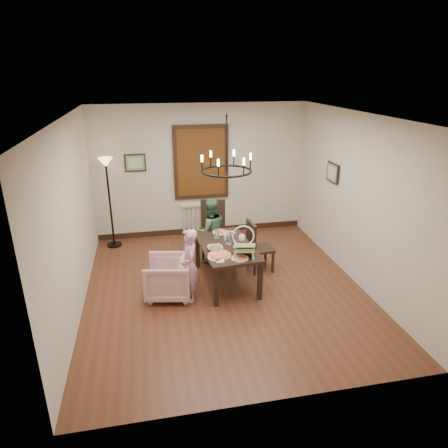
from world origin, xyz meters
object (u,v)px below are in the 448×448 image
object	(u,v)px
chair_right	(261,246)
baby_bouncer	(244,245)
floor_lamp	(110,204)
drinking_glass	(229,241)
elderly_woman	(190,271)
chair_far	(213,229)
armchair	(168,277)
dining_table	(226,250)
seated_man	(210,236)

from	to	relation	value
chair_right	baby_bouncer	bearing A→B (deg)	140.22
floor_lamp	drinking_glass	bearing A→B (deg)	-44.49
baby_bouncer	floor_lamp	xyz separation A→B (m)	(-2.16, 2.37, 0.04)
elderly_woman	drinking_glass	distance (m)	0.86
chair_far	chair_right	bearing A→B (deg)	-36.89
elderly_woman	armchair	bearing A→B (deg)	-119.01
dining_table	chair_right	bearing A→B (deg)	20.69
armchair	elderly_woman	world-z (taller)	elderly_woman
chair_right	seated_man	distance (m)	0.98
chair_far	floor_lamp	size ratio (longest dim) A/B	0.60
chair_far	floor_lamp	distance (m)	2.15
seated_man	drinking_glass	size ratio (longest dim) A/B	6.62
elderly_woman	dining_table	bearing A→B (deg)	120.90
baby_bouncer	drinking_glass	distance (m)	0.43
dining_table	chair_right	world-z (taller)	chair_right
chair_far	seated_man	distance (m)	0.29
dining_table	baby_bouncer	xyz separation A→B (m)	(0.19, -0.42, 0.25)
seated_man	baby_bouncer	size ratio (longest dim) A/B	2.05
floor_lamp	armchair	bearing A→B (deg)	-66.09
chair_far	drinking_glass	size ratio (longest dim) A/B	6.96
elderly_woman	seated_man	size ratio (longest dim) A/B	0.95
dining_table	seated_man	xyz separation A→B (m)	(-0.13, 0.83, -0.09)
elderly_woman	chair_right	bearing A→B (deg)	117.14
baby_bouncer	drinking_glass	xyz separation A→B (m)	(-0.15, 0.40, -0.09)
dining_table	drinking_glass	bearing A→B (deg)	-41.81
seated_man	baby_bouncer	world-z (taller)	seated_man
armchair	seated_man	xyz separation A→B (m)	(0.86, 1.09, 0.19)
armchair	baby_bouncer	world-z (taller)	baby_bouncer
elderly_woman	baby_bouncer	world-z (taller)	baby_bouncer
elderly_woman	baby_bouncer	size ratio (longest dim) A/B	1.95
chair_right	seated_man	size ratio (longest dim) A/B	0.92
dining_table	drinking_glass	distance (m)	0.17
baby_bouncer	seated_man	bearing A→B (deg)	114.64
chair_far	drinking_glass	world-z (taller)	chair_far
elderly_woman	floor_lamp	world-z (taller)	floor_lamp
chair_right	armchair	size ratio (longest dim) A/B	1.32
drinking_glass	floor_lamp	world-z (taller)	floor_lamp
elderly_woman	chair_far	bearing A→B (deg)	155.81
dining_table	armchair	xyz separation A→B (m)	(-1.00, -0.26, -0.28)
seated_man	floor_lamp	distance (m)	2.19
dining_table	elderly_woman	bearing A→B (deg)	-151.66
baby_bouncer	floor_lamp	bearing A→B (deg)	142.53
seated_man	armchair	bearing A→B (deg)	43.36
elderly_woman	floor_lamp	distance (m)	2.74
elderly_woman	floor_lamp	xyz separation A→B (m)	(-1.30, 2.37, 0.41)
dining_table	elderly_woman	distance (m)	0.80
chair_far	elderly_woman	xyz separation A→B (m)	(-0.64, -1.53, -0.05)
baby_bouncer	dining_table	bearing A→B (deg)	124.30
chair_right	floor_lamp	xyz separation A→B (m)	(-2.67, 1.62, 0.43)
dining_table	elderly_woman	world-z (taller)	elderly_woman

